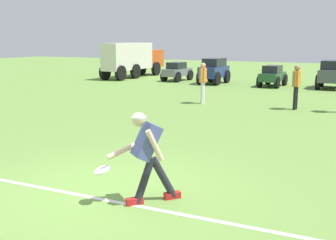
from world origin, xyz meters
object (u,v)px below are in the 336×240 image
Objects in this scene: frisbee_in_flight at (102,170)px; parked_car_slot_c at (273,76)px; parked_car_slot_b at (214,70)px; box_truck at (133,58)px; teammate_deep at (296,83)px; teammate_midfield at (203,79)px; parked_car_slot_a at (177,71)px; parked_car_slot_d at (331,74)px; frisbee_thrower at (147,152)px.

frisbee_in_flight is 17.23m from parked_car_slot_c.
box_truck is at bearing 168.26° from parked_car_slot_b.
teammate_deep reaches higher than parked_car_slot_c.
teammate_deep is 0.70× the size of parked_car_slot_c.
parked_car_slot_a is at bearing 122.22° from teammate_midfield.
parked_car_slot_a is 0.95× the size of parked_car_slot_d.
teammate_deep is 7.40m from parked_car_slot_c.
parked_car_slot_a is (-4.80, 7.62, -0.38)m from teammate_midfield.
frisbee_thrower reaches higher than parked_car_slot_a.
parked_car_slot_b is 1.00× the size of parked_car_slot_d.
parked_car_slot_a is (-8.24, 7.42, -0.38)m from teammate_deep.
parked_car_slot_d is (2.80, 0.43, 0.18)m from parked_car_slot_c.
parked_car_slot_d is at bearing 87.76° from frisbee_thrower.
box_truck is (-9.30, 1.19, 0.67)m from parked_car_slot_c.
frisbee_thrower is 17.56m from parked_car_slot_b.
teammate_midfield reaches higher than parked_car_slot_c.
box_truck is (-8.34, 8.36, 0.29)m from teammate_midfield.
parked_car_slot_a is at bearing 138.00° from teammate_deep.
box_truck reaches higher than frisbee_thrower.
teammate_deep reaches higher than parked_car_slot_a.
parked_car_slot_a is at bearing 112.58° from frisbee_in_flight.
teammate_deep is at bearing -92.52° from parked_car_slot_d.
frisbee_in_flight is at bearing -146.90° from frisbee_thrower.
frisbee_thrower is 21.31m from box_truck.
parked_car_slot_c reaches higher than frisbee_in_flight.
parked_car_slot_a is 3.68m from box_truck.
parked_car_slot_b is at bearing -11.60° from parked_car_slot_a.
parked_car_slot_b is at bearing -11.74° from box_truck.
box_truck is (-11.78, 8.16, 0.29)m from teammate_deep.
frisbee_thrower is 0.63× the size of parked_car_slot_a.
frisbee_thrower is 0.60× the size of parked_car_slot_b.
parked_car_slot_d is (8.56, -0.02, 0.18)m from parked_car_slot_a.
box_truck is at bearing 120.63° from frisbee_in_flight.
teammate_deep is at bearing -34.70° from box_truck.
teammate_deep is (0.35, 9.83, 0.15)m from frisbee_thrower.
parked_car_slot_a is 5.78m from parked_car_slot_c.
teammate_deep is 7.41m from parked_car_slot_d.
parked_car_slot_d is at bearing 63.67° from teammate_midfield.
box_truck reaches higher than frisbee_in_flight.
parked_car_slot_c is 9.40m from box_truck.
frisbee_in_flight is (-0.57, -0.37, -0.26)m from frisbee_thrower.
parked_car_slot_d is at bearing -3.60° from box_truck.
frisbee_thrower is 0.24× the size of box_truck.
teammate_midfield is 0.66× the size of parked_car_slot_d.
parked_car_slot_a is 1.01× the size of parked_car_slot_c.
parked_car_slot_c is (-2.13, 16.79, -0.23)m from frisbee_thrower.
teammate_deep is 8.95m from parked_car_slot_b.
frisbee_in_flight is at bearing -94.03° from parked_car_slot_d.
parked_car_slot_d is at bearing 8.73° from parked_car_slot_c.
parked_car_slot_a reaches higher than frisbee_in_flight.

